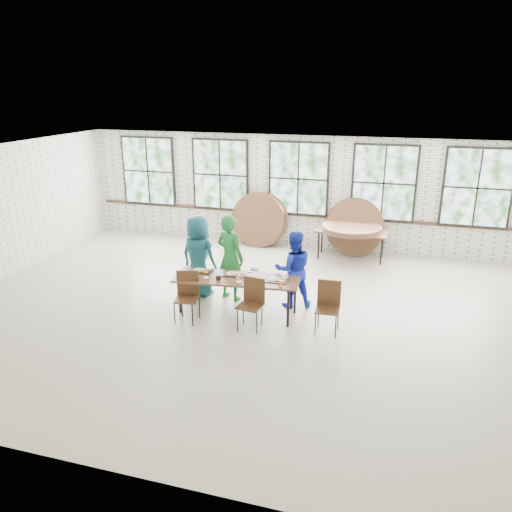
{
  "coord_description": "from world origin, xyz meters",
  "views": [
    {
      "loc": [
        2.58,
        -8.49,
        4.25
      ],
      "look_at": [
        0.0,
        0.4,
        1.05
      ],
      "focal_mm": 35.0,
      "sensor_mm": 36.0,
      "label": 1
    }
  ],
  "objects": [
    {
      "name": "chair_near_left",
      "position": [
        -1.06,
        -0.57,
        0.56
      ],
      "size": [
        0.5,
        0.49,
        0.95
      ],
      "rotation": [
        0.0,
        0.0,
        0.23
      ],
      "color": "#462A17",
      "rests_on": "ground"
    },
    {
      "name": "room",
      "position": [
        0.0,
        4.44,
        1.83
      ],
      "size": [
        12.0,
        12.0,
        12.0
      ],
      "color": "#B5AA90",
      "rests_on": "ground"
    },
    {
      "name": "tabletop_clutter",
      "position": [
        -0.16,
        -0.09,
        0.77
      ],
      "size": [
        1.99,
        0.62,
        0.11
      ],
      "color": "black",
      "rests_on": "dining_table"
    },
    {
      "name": "storage_table",
      "position": [
        1.53,
        3.82,
        0.69
      ],
      "size": [
        1.86,
        0.9,
        0.74
      ],
      "rotation": [
        0.0,
        0.0,
        -0.09
      ],
      "color": "brown",
      "rests_on": "ground"
    },
    {
      "name": "adult_green",
      "position": [
        -0.61,
        0.59,
        0.9
      ],
      "size": [
        0.77,
        0.65,
        1.8
      ],
      "primitive_type": "imported",
      "rotation": [
        0.0,
        0.0,
        2.75
      ],
      "color": "#1E712E",
      "rests_on": "ground"
    },
    {
      "name": "round_tops_stacked",
      "position": [
        1.53,
        3.82,
        0.8
      ],
      "size": [
        1.5,
        1.5,
        0.13
      ],
      "color": "brown",
      "rests_on": "storage_table"
    },
    {
      "name": "round_tops_leaning",
      "position": [
        0.28,
        4.2,
        0.73
      ],
      "size": [
        4.12,
        0.51,
        1.49
      ],
      "color": "brown",
      "rests_on": "ground"
    },
    {
      "name": "toddler",
      "position": [
        -0.09,
        0.59,
        0.37
      ],
      "size": [
        0.5,
        0.32,
        0.73
      ],
      "primitive_type": "imported",
      "rotation": [
        0.0,
        0.0,
        3.25
      ],
      "color": "#131A3D",
      "rests_on": "ground"
    },
    {
      "name": "chair_spare",
      "position": [
        1.55,
        -0.3,
        0.56
      ],
      "size": [
        0.44,
        0.43,
        0.95
      ],
      "rotation": [
        0.0,
        0.0,
        0.05
      ],
      "color": "#462A17",
      "rests_on": "ground"
    },
    {
      "name": "adult_teal",
      "position": [
        -1.3,
        0.59,
        0.86
      ],
      "size": [
        0.95,
        0.74,
        1.71
      ],
      "primitive_type": "imported",
      "rotation": [
        0.0,
        0.0,
        2.88
      ],
      "color": "navy",
      "rests_on": "ground"
    },
    {
      "name": "chair_near_right",
      "position": [
        0.2,
        -0.54,
        0.56
      ],
      "size": [
        0.48,
        0.46,
        0.95
      ],
      "rotation": [
        0.0,
        0.0,
        -0.15
      ],
      "color": "#462A17",
      "rests_on": "ground"
    },
    {
      "name": "adult_blue",
      "position": [
        0.72,
        0.59,
        0.78
      ],
      "size": [
        0.92,
        0.83,
        1.56
      ],
      "primitive_type": "imported",
      "rotation": [
        0.0,
        0.0,
        3.51
      ],
      "color": "#1929B1",
      "rests_on": "ground"
    },
    {
      "name": "dining_table",
      "position": [
        -0.25,
        -0.06,
        0.69
      ],
      "size": [
        2.47,
        1.03,
        0.74
      ],
      "rotation": [
        0.0,
        0.0,
        0.1
      ],
      "color": "brown",
      "rests_on": "ground"
    }
  ]
}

